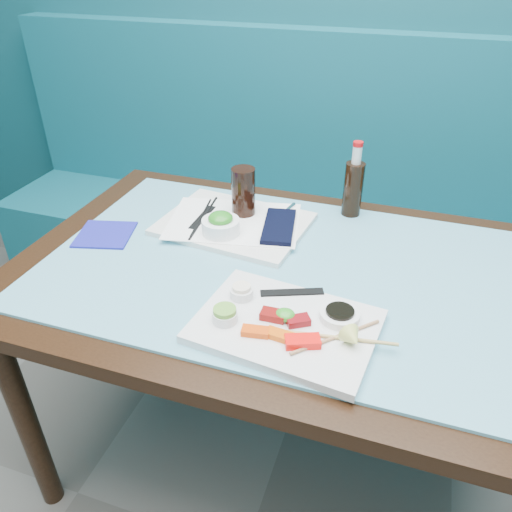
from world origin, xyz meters
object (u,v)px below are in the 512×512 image
(dining_table, at_px, (284,295))
(serving_tray, at_px, (234,224))
(seaweed_bowl, at_px, (221,227))
(cola_bottle_body, at_px, (353,189))
(blue_napkin, at_px, (105,234))
(cola_glass, at_px, (243,192))
(sashimi_plate, at_px, (286,326))
(booth_bench, at_px, (336,237))

(dining_table, relative_size, serving_tray, 3.44)
(seaweed_bowl, xyz_separation_m, cola_bottle_body, (0.32, 0.26, 0.04))
(serving_tray, height_order, cola_bottle_body, cola_bottle_body)
(cola_bottle_body, bearing_deg, blue_napkin, -151.00)
(cola_bottle_body, bearing_deg, cola_glass, -156.36)
(sashimi_plate, relative_size, cola_bottle_body, 2.32)
(serving_tray, distance_m, cola_glass, 0.10)
(sashimi_plate, height_order, cola_glass, cola_glass)
(booth_bench, relative_size, seaweed_bowl, 28.47)
(dining_table, distance_m, seaweed_bowl, 0.26)
(dining_table, bearing_deg, blue_napkin, -178.96)
(sashimi_plate, distance_m, blue_napkin, 0.63)
(seaweed_bowl, bearing_deg, sashimi_plate, -48.75)
(dining_table, xyz_separation_m, seaweed_bowl, (-0.21, 0.08, 0.13))
(sashimi_plate, relative_size, blue_napkin, 2.54)
(sashimi_plate, height_order, cola_bottle_body, cola_bottle_body)
(booth_bench, height_order, sashimi_plate, booth_bench)
(serving_tray, xyz_separation_m, seaweed_bowl, (-0.01, -0.07, 0.03))
(booth_bench, xyz_separation_m, dining_table, (0.00, -0.84, 0.29))
(seaweed_bowl, distance_m, cola_glass, 0.14)
(sashimi_plate, relative_size, serving_tray, 0.93)
(cola_bottle_body, bearing_deg, dining_table, -107.49)
(cola_glass, bearing_deg, cola_bottle_body, 23.64)
(seaweed_bowl, bearing_deg, dining_table, -21.24)
(cola_glass, relative_size, blue_napkin, 0.96)
(sashimi_plate, bearing_deg, cola_glass, 126.31)
(dining_table, relative_size, blue_napkin, 9.44)
(dining_table, bearing_deg, cola_glass, 131.88)
(cola_bottle_body, bearing_deg, booth_bench, 102.21)
(serving_tray, bearing_deg, blue_napkin, -146.75)
(sashimi_plate, bearing_deg, booth_bench, 99.92)
(serving_tray, height_order, cola_glass, cola_glass)
(serving_tray, distance_m, seaweed_bowl, 0.08)
(booth_bench, relative_size, cola_glass, 21.06)
(serving_tray, relative_size, cola_glass, 2.85)
(booth_bench, height_order, cola_glass, booth_bench)
(booth_bench, bearing_deg, sashimi_plate, -86.50)
(booth_bench, bearing_deg, blue_napkin, -121.78)
(serving_tray, bearing_deg, sashimi_plate, -49.42)
(seaweed_bowl, bearing_deg, cola_glass, 81.25)
(sashimi_plate, xyz_separation_m, cola_bottle_body, (0.04, 0.57, 0.07))
(serving_tray, bearing_deg, booth_bench, 79.99)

